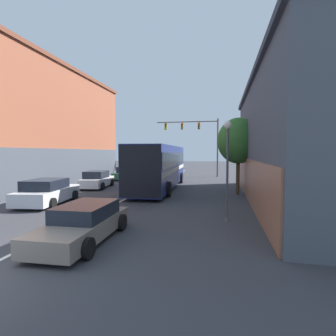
{
  "coord_description": "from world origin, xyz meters",
  "views": [
    {
      "loc": [
        5.87,
        -4.52,
        2.92
      ],
      "look_at": [
        1.95,
        14.43,
        1.75
      ],
      "focal_mm": 28.0,
      "sensor_mm": 36.0,
      "label": 1
    }
  ],
  "objects_px": {
    "bus": "(160,165)",
    "parked_car_left_near": "(47,192)",
    "parked_car_left_distant": "(146,169)",
    "parked_car_left_far": "(129,173)",
    "hatchback_foreground": "(84,223)",
    "parked_car_left_mid": "(97,180)",
    "street_lamp": "(228,159)",
    "traffic_signal_gantry": "(197,134)",
    "street_tree_near": "(238,141)"
  },
  "relations": [
    {
      "from": "parked_car_left_far",
      "to": "parked_car_left_distant",
      "type": "bearing_deg",
      "value": 8.9
    },
    {
      "from": "hatchback_foreground",
      "to": "street_lamp",
      "type": "height_order",
      "value": "street_lamp"
    },
    {
      "from": "parked_car_left_far",
      "to": "street_tree_near",
      "type": "xyz_separation_m",
      "value": [
        10.96,
        -8.05,
        3.05
      ]
    },
    {
      "from": "bus",
      "to": "parked_car_left_mid",
      "type": "relative_size",
      "value": 2.95
    },
    {
      "from": "parked_car_left_far",
      "to": "hatchback_foreground",
      "type": "bearing_deg",
      "value": -156.79
    },
    {
      "from": "street_lamp",
      "to": "parked_car_left_mid",
      "type": "bearing_deg",
      "value": 140.8
    },
    {
      "from": "parked_car_left_near",
      "to": "traffic_signal_gantry",
      "type": "distance_m",
      "value": 20.35
    },
    {
      "from": "hatchback_foreground",
      "to": "street_lamp",
      "type": "relative_size",
      "value": 1.04
    },
    {
      "from": "parked_car_left_far",
      "to": "parked_car_left_distant",
      "type": "height_order",
      "value": "parked_car_left_distant"
    },
    {
      "from": "parked_car_left_distant",
      "to": "parked_car_left_far",
      "type": "bearing_deg",
      "value": -173.03
    },
    {
      "from": "bus",
      "to": "traffic_signal_gantry",
      "type": "distance_m",
      "value": 11.85
    },
    {
      "from": "hatchback_foreground",
      "to": "parked_car_left_far",
      "type": "xyz_separation_m",
      "value": [
        -5.42,
        19.01,
        0.07
      ]
    },
    {
      "from": "hatchback_foreground",
      "to": "parked_car_left_mid",
      "type": "distance_m",
      "value": 13.2
    },
    {
      "from": "parked_car_left_near",
      "to": "parked_car_left_far",
      "type": "relative_size",
      "value": 0.94
    },
    {
      "from": "bus",
      "to": "traffic_signal_gantry",
      "type": "height_order",
      "value": "traffic_signal_gantry"
    },
    {
      "from": "bus",
      "to": "street_tree_near",
      "type": "xyz_separation_m",
      "value": [
        5.98,
        -1.69,
        1.78
      ]
    },
    {
      "from": "bus",
      "to": "hatchback_foreground",
      "type": "xyz_separation_m",
      "value": [
        0.44,
        -12.65,
        -1.34
      ]
    },
    {
      "from": "street_lamp",
      "to": "hatchback_foreground",
      "type": "bearing_deg",
      "value": -142.48
    },
    {
      "from": "street_tree_near",
      "to": "street_lamp",
      "type": "bearing_deg",
      "value": -96.68
    },
    {
      "from": "hatchback_foreground",
      "to": "parked_car_left_near",
      "type": "distance_m",
      "value": 7.37
    },
    {
      "from": "parked_car_left_distant",
      "to": "parked_car_left_mid",
      "type": "bearing_deg",
      "value": -174.46
    },
    {
      "from": "hatchback_foreground",
      "to": "parked_car_left_near",
      "type": "height_order",
      "value": "parked_car_left_near"
    },
    {
      "from": "parked_car_left_distant",
      "to": "street_lamp",
      "type": "relative_size",
      "value": 0.94
    },
    {
      "from": "parked_car_left_near",
      "to": "parked_car_left_distant",
      "type": "distance_m",
      "value": 21.26
    },
    {
      "from": "parked_car_left_mid",
      "to": "street_tree_near",
      "type": "relative_size",
      "value": 0.8
    },
    {
      "from": "hatchback_foreground",
      "to": "parked_car_left_near",
      "type": "bearing_deg",
      "value": 43.37
    },
    {
      "from": "bus",
      "to": "parked_car_left_distant",
      "type": "xyz_separation_m",
      "value": [
        -5.19,
        13.81,
        -1.25
      ]
    },
    {
      "from": "hatchback_foreground",
      "to": "traffic_signal_gantry",
      "type": "height_order",
      "value": "traffic_signal_gantry"
    },
    {
      "from": "parked_car_left_mid",
      "to": "traffic_signal_gantry",
      "type": "xyz_separation_m",
      "value": [
        7.1,
        11.94,
        4.43
      ]
    },
    {
      "from": "traffic_signal_gantry",
      "to": "street_lamp",
      "type": "xyz_separation_m",
      "value": [
        3.16,
        -20.31,
        -2.44
      ]
    },
    {
      "from": "traffic_signal_gantry",
      "to": "street_tree_near",
      "type": "height_order",
      "value": "traffic_signal_gantry"
    },
    {
      "from": "bus",
      "to": "parked_car_left_distant",
      "type": "height_order",
      "value": "bus"
    },
    {
      "from": "hatchback_foreground",
      "to": "parked_car_left_distant",
      "type": "xyz_separation_m",
      "value": [
        -5.63,
        26.46,
        0.09
      ]
    },
    {
      "from": "street_lamp",
      "to": "traffic_signal_gantry",
      "type": "bearing_deg",
      "value": 98.84
    },
    {
      "from": "hatchback_foreground",
      "to": "parked_car_left_far",
      "type": "distance_m",
      "value": 19.76
    },
    {
      "from": "parked_car_left_distant",
      "to": "traffic_signal_gantry",
      "type": "height_order",
      "value": "traffic_signal_gantry"
    },
    {
      "from": "bus",
      "to": "parked_car_left_near",
      "type": "bearing_deg",
      "value": 144.67
    },
    {
      "from": "hatchback_foreground",
      "to": "street_lamp",
      "type": "xyz_separation_m",
      "value": [
        4.68,
        3.59,
        2.08
      ]
    },
    {
      "from": "parked_car_left_far",
      "to": "street_tree_near",
      "type": "distance_m",
      "value": 13.93
    },
    {
      "from": "parked_car_left_near",
      "to": "parked_car_left_far",
      "type": "height_order",
      "value": "parked_car_left_near"
    },
    {
      "from": "parked_car_left_near",
      "to": "street_tree_near",
      "type": "bearing_deg",
      "value": -69.58
    },
    {
      "from": "parked_car_left_mid",
      "to": "street_tree_near",
      "type": "bearing_deg",
      "value": -102.13
    },
    {
      "from": "bus",
      "to": "parked_car_left_mid",
      "type": "height_order",
      "value": "bus"
    },
    {
      "from": "hatchback_foreground",
      "to": "parked_car_left_mid",
      "type": "relative_size",
      "value": 1.04
    },
    {
      "from": "hatchback_foreground",
      "to": "street_tree_near",
      "type": "height_order",
      "value": "street_tree_near"
    },
    {
      "from": "traffic_signal_gantry",
      "to": "parked_car_left_far",
      "type": "bearing_deg",
      "value": -144.82
    },
    {
      "from": "parked_car_left_mid",
      "to": "street_lamp",
      "type": "bearing_deg",
      "value": -136.19
    },
    {
      "from": "parked_car_left_far",
      "to": "parked_car_left_distant",
      "type": "relative_size",
      "value": 1.21
    },
    {
      "from": "parked_car_left_mid",
      "to": "parked_car_left_far",
      "type": "distance_m",
      "value": 7.05
    },
    {
      "from": "hatchback_foreground",
      "to": "street_lamp",
      "type": "distance_m",
      "value": 6.25
    }
  ]
}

